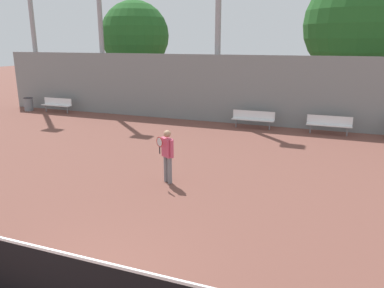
{
  "coord_description": "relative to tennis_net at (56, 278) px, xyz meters",
  "views": [
    {
      "loc": [
        3.92,
        -4.09,
        4.22
      ],
      "look_at": [
        -0.33,
        6.99,
        0.95
      ],
      "focal_mm": 35.0,
      "sensor_mm": 36.0,
      "label": 1
    }
  ],
  "objects": [
    {
      "name": "tennis_net",
      "position": [
        0.0,
        0.0,
        0.0
      ],
      "size": [
        10.21,
        0.09,
        1.06
      ],
      "color": "#195128",
      "rests_on": "ground_plane"
    },
    {
      "name": "tennis_player",
      "position": [
        -0.67,
        5.79,
        0.4
      ],
      "size": [
        0.53,
        0.51,
        1.65
      ],
      "rotation": [
        0.0,
        0.0,
        -0.54
      ],
      "color": "slate",
      "rests_on": "ground_plane"
    },
    {
      "name": "bench_courtside_near",
      "position": [
        -11.94,
        14.14,
        -0.0
      ],
      "size": [
        2.01,
        0.4,
        0.86
      ],
      "color": "white",
      "rests_on": "ground_plane"
    },
    {
      "name": "bench_courtside_far",
      "position": [
        0.2,
        14.14,
        -0.0
      ],
      "size": [
        2.11,
        0.4,
        0.86
      ],
      "color": "white",
      "rests_on": "ground_plane"
    },
    {
      "name": "bench_by_gate",
      "position": [
        3.78,
        14.14,
        -0.0
      ],
      "size": [
        2.02,
        0.4,
        0.86
      ],
      "color": "white",
      "rests_on": "ground_plane"
    },
    {
      "name": "light_pole_near_left",
      "position": [
        -2.3,
        16.0,
        4.97
      ],
      "size": [
        0.9,
        0.6,
        9.98
      ],
      "color": "#939399",
      "rests_on": "ground_plane"
    },
    {
      "name": "light_pole_far_right",
      "position": [
        -9.51,
        15.71,
        5.75
      ],
      "size": [
        0.9,
        0.6,
        11.2
      ],
      "color": "#939399",
      "rests_on": "ground_plane"
    },
    {
      "name": "light_pole_center_back",
      "position": [
        -14.62,
        15.69,
        6.12
      ],
      "size": [
        0.9,
        0.6,
        12.01
      ],
      "color": "#939399",
      "rests_on": "ground_plane"
    },
    {
      "name": "trash_bin",
      "position": [
        -13.97,
        13.92,
        -0.13
      ],
      "size": [
        0.56,
        0.56,
        0.82
      ],
      "color": "gray",
      "rests_on": "ground_plane"
    },
    {
      "name": "back_fence",
      "position": [
        0.0,
        14.93,
        1.24
      ],
      "size": [
        31.49,
        0.06,
        3.56
      ],
      "color": "gray",
      "rests_on": "ground_plane"
    },
    {
      "name": "tree_green_tall",
      "position": [
        -9.14,
        19.14,
        4.02
      ],
      "size": [
        4.59,
        4.59,
        6.88
      ],
      "color": "brown",
      "rests_on": "ground_plane"
    },
    {
      "name": "tree_green_broad",
      "position": [
        4.69,
        20.16,
        4.59
      ],
      "size": [
        5.96,
        5.96,
        8.11
      ],
      "color": "brown",
      "rests_on": "ground_plane"
    }
  ]
}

